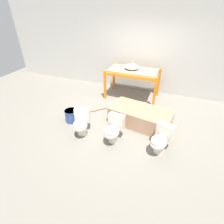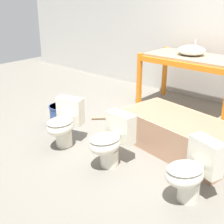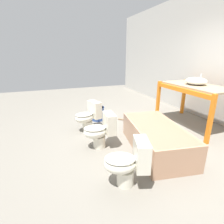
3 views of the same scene
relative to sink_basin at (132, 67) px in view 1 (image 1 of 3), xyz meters
name	(u,v)px [view 1 (image 1 of 3)]	position (x,y,z in m)	size (l,w,h in m)	color
ground_plane	(124,118)	(0.22, -1.36, -1.05)	(12.00, 12.00, 0.00)	slate
warehouse_wall_rear	(145,45)	(0.22, 0.72, 0.55)	(10.80, 0.08, 3.20)	beige
shelving_rack	(133,74)	(0.06, -0.01, -0.23)	(1.69, 0.92, 0.96)	orange
sink_basin	(132,67)	(0.00, 0.00, 0.00)	(0.47, 0.43, 0.25)	white
bathtub_main	(140,116)	(0.69, -1.46, -0.79)	(1.68, 1.03, 0.45)	tan
toilet_near	(161,140)	(1.32, -2.31, -0.72)	(0.51, 0.63, 0.63)	silver
toilet_far	(114,130)	(0.26, -2.34, -0.72)	(0.39, 0.58, 0.63)	silver
toilet_extra	(81,123)	(-0.56, -2.37, -0.72)	(0.49, 0.63, 0.63)	silver
bucket_white	(71,116)	(-1.09, -2.00, -0.87)	(0.35, 0.35, 0.34)	#334C8C
loose_pipe	(98,110)	(-0.66, -1.24, -1.03)	(0.53, 0.54, 0.04)	#8C6B4C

